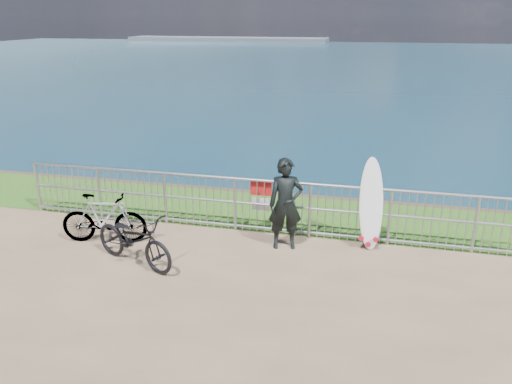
% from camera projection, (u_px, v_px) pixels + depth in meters
% --- Properties ---
extents(grass_strip, '(120.00, 120.00, 0.00)m').
position_uv_depth(grass_strip, '(271.00, 212.00, 11.04)').
color(grass_strip, '#265216').
rests_on(grass_strip, ground).
extents(seascape, '(260.00, 260.00, 5.00)m').
position_uv_depth(seascape, '(228.00, 42.00, 154.58)').
color(seascape, brown).
rests_on(seascape, ground).
extents(railing, '(10.06, 0.10, 1.13)m').
position_uv_depth(railing, '(260.00, 205.00, 9.84)').
color(railing, '#94979C').
rests_on(railing, ground).
extents(surfer, '(0.71, 0.56, 1.72)m').
position_uv_depth(surfer, '(286.00, 204.00, 9.13)').
color(surfer, black).
rests_on(surfer, ground).
extents(surfboard, '(0.54, 0.51, 1.72)m').
position_uv_depth(surfboard, '(371.00, 207.00, 9.16)').
color(surfboard, white).
rests_on(surfboard, ground).
extents(bicycle_near, '(1.91, 1.26, 0.95)m').
position_uv_depth(bicycle_near, '(134.00, 239.00, 8.61)').
color(bicycle_near, black).
rests_on(bicycle_near, ground).
extents(bicycle_far, '(1.69, 0.78, 0.98)m').
position_uv_depth(bicycle_far, '(104.00, 218.00, 9.45)').
color(bicycle_far, black).
rests_on(bicycle_far, ground).
extents(bike_rack, '(1.66, 0.05, 0.35)m').
position_uv_depth(bike_rack, '(119.00, 221.00, 9.83)').
color(bike_rack, '#94979C').
rests_on(bike_rack, ground).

